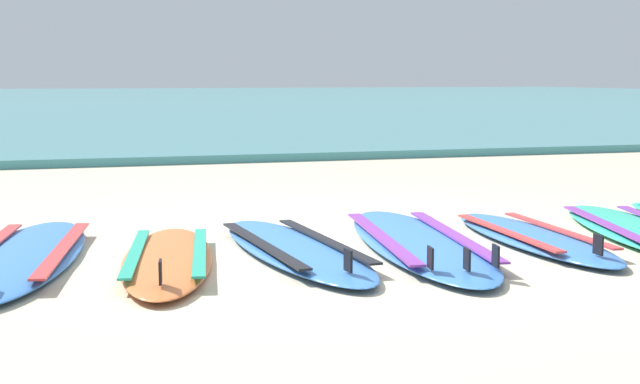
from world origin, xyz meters
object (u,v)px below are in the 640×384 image
surfboard_4 (294,248)px  surfboard_7 (637,230)px  surfboard_5 (417,242)px  surfboard_2 (24,255)px  surfboard_6 (532,237)px  surfboard_3 (168,258)px

surfboard_4 → surfboard_7: same height
surfboard_5 → surfboard_7: size_ratio=1.11×
surfboard_7 → surfboard_4: bearing=179.1°
surfboard_2 → surfboard_6: 3.00m
surfboard_3 → surfboard_6: same height
surfboard_2 → surfboard_6: (2.99, -0.29, 0.00)m
surfboard_2 → surfboard_7: 3.77m
surfboard_3 → surfboard_7: size_ratio=0.87×
surfboard_5 → surfboard_7: 1.52m
surfboard_4 → surfboard_7: bearing=-0.9°
surfboard_3 → surfboard_4: 0.74m
surfboard_6 → surfboard_7: 0.77m
surfboard_5 → surfboard_6: 0.75m
surfboard_4 → surfboard_7: (2.28, -0.04, -0.00)m
surfboard_3 → surfboard_5: bearing=2.6°
surfboard_2 → surfboard_3: (0.75, -0.31, 0.00)m
surfboard_6 → surfboard_4: bearing=177.7°
surfboard_7 → surfboard_6: bearing=-178.3°
surfboard_3 → surfboard_6: (2.24, 0.02, -0.00)m
surfboard_3 → surfboard_5: same height
surfboard_6 → surfboard_7: bearing=1.7°
surfboard_5 → surfboard_7: bearing=-1.0°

